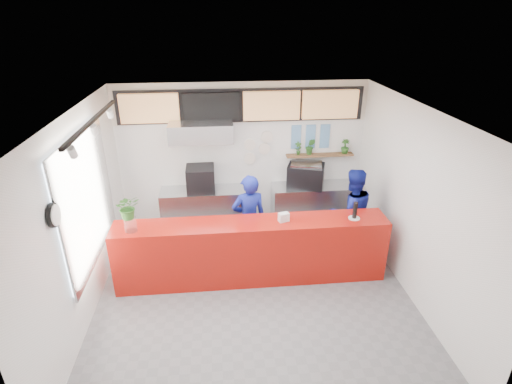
% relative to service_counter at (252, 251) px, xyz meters
% --- Properties ---
extents(floor, '(5.00, 5.00, 0.00)m').
position_rel_service_counter_xyz_m(floor, '(0.00, -0.40, -0.55)').
color(floor, slate).
rests_on(floor, ground).
extents(ceiling, '(5.00, 5.00, 0.00)m').
position_rel_service_counter_xyz_m(ceiling, '(0.00, -0.40, 2.45)').
color(ceiling, silver).
extents(wall_back, '(5.00, 0.00, 5.00)m').
position_rel_service_counter_xyz_m(wall_back, '(0.00, 2.10, 0.95)').
color(wall_back, white).
rests_on(wall_back, ground).
extents(wall_left, '(0.00, 5.00, 5.00)m').
position_rel_service_counter_xyz_m(wall_left, '(-2.50, -0.40, 0.95)').
color(wall_left, white).
rests_on(wall_left, ground).
extents(wall_right, '(0.00, 5.00, 5.00)m').
position_rel_service_counter_xyz_m(wall_right, '(2.50, -0.40, 0.95)').
color(wall_right, white).
rests_on(wall_right, ground).
extents(service_counter, '(4.50, 0.60, 1.10)m').
position_rel_service_counter_xyz_m(service_counter, '(0.00, 0.00, 0.00)').
color(service_counter, '#9D130B').
rests_on(service_counter, ground).
extents(cream_band, '(5.00, 0.02, 0.80)m').
position_rel_service_counter_xyz_m(cream_band, '(0.00, 2.09, 2.05)').
color(cream_band, beige).
rests_on(cream_band, wall_back).
extents(prep_bench, '(1.80, 0.60, 0.90)m').
position_rel_service_counter_xyz_m(prep_bench, '(-0.80, 1.80, -0.10)').
color(prep_bench, '#B2B5BA').
rests_on(prep_bench, ground).
extents(panini_oven, '(0.56, 0.56, 0.50)m').
position_rel_service_counter_xyz_m(panini_oven, '(-0.87, 1.80, 0.60)').
color(panini_oven, black).
rests_on(panini_oven, prep_bench).
extents(extraction_hood, '(1.20, 0.70, 0.35)m').
position_rel_service_counter_xyz_m(extraction_hood, '(-0.80, 1.75, 1.60)').
color(extraction_hood, '#B2B5BA').
rests_on(extraction_hood, ceiling).
extents(hood_lip, '(1.20, 0.69, 0.31)m').
position_rel_service_counter_xyz_m(hood_lip, '(-0.80, 1.75, 1.40)').
color(hood_lip, '#B2B5BA').
rests_on(hood_lip, ceiling).
extents(right_bench, '(1.80, 0.60, 0.90)m').
position_rel_service_counter_xyz_m(right_bench, '(1.50, 1.80, -0.10)').
color(right_bench, '#B2B5BA').
rests_on(right_bench, ground).
extents(espresso_machine, '(0.85, 0.72, 0.46)m').
position_rel_service_counter_xyz_m(espresso_machine, '(1.28, 1.80, 0.58)').
color(espresso_machine, black).
rests_on(espresso_machine, right_bench).
extents(espresso_tray, '(0.71, 0.57, 0.06)m').
position_rel_service_counter_xyz_m(espresso_tray, '(1.28, 1.80, 0.83)').
color(espresso_tray, '#A3A5AA').
rests_on(espresso_tray, espresso_machine).
extents(herb_shelf, '(1.40, 0.18, 0.04)m').
position_rel_service_counter_xyz_m(herb_shelf, '(1.60, 2.00, 0.95)').
color(herb_shelf, brown).
rests_on(herb_shelf, wall_back).
extents(menu_board_far_left, '(1.10, 0.10, 0.55)m').
position_rel_service_counter_xyz_m(menu_board_far_left, '(-1.75, 1.98, 2.00)').
color(menu_board_far_left, tan).
rests_on(menu_board_far_left, wall_back).
extents(menu_board_mid_left, '(1.10, 0.10, 0.55)m').
position_rel_service_counter_xyz_m(menu_board_mid_left, '(-0.59, 1.98, 2.00)').
color(menu_board_mid_left, black).
rests_on(menu_board_mid_left, wall_back).
extents(menu_board_mid_right, '(1.10, 0.10, 0.55)m').
position_rel_service_counter_xyz_m(menu_board_mid_right, '(0.57, 1.98, 2.00)').
color(menu_board_mid_right, tan).
rests_on(menu_board_mid_right, wall_back).
extents(menu_board_far_right, '(1.10, 0.10, 0.55)m').
position_rel_service_counter_xyz_m(menu_board_far_right, '(1.73, 1.98, 2.00)').
color(menu_board_far_right, tan).
rests_on(menu_board_far_right, wall_back).
extents(soffit, '(4.80, 0.04, 0.65)m').
position_rel_service_counter_xyz_m(soffit, '(0.00, 2.06, 2.00)').
color(soffit, black).
rests_on(soffit, wall_back).
extents(window_pane, '(0.04, 2.20, 1.90)m').
position_rel_service_counter_xyz_m(window_pane, '(-2.47, -0.10, 1.15)').
color(window_pane, silver).
rests_on(window_pane, wall_left).
extents(window_frame, '(0.03, 2.30, 2.00)m').
position_rel_service_counter_xyz_m(window_frame, '(-2.45, -0.10, 1.15)').
color(window_frame, '#B2B5BA').
rests_on(window_frame, wall_left).
extents(wall_clock_rim, '(0.05, 0.30, 0.30)m').
position_rel_service_counter_xyz_m(wall_clock_rim, '(-2.46, -1.30, 1.50)').
color(wall_clock_rim, black).
rests_on(wall_clock_rim, wall_left).
extents(wall_clock_face, '(0.02, 0.26, 0.26)m').
position_rel_service_counter_xyz_m(wall_clock_face, '(-2.43, -1.30, 1.50)').
color(wall_clock_face, white).
rests_on(wall_clock_face, wall_left).
extents(track_rail, '(0.05, 2.40, 0.04)m').
position_rel_service_counter_xyz_m(track_rail, '(-2.10, -0.40, 2.39)').
color(track_rail, black).
rests_on(track_rail, ceiling).
extents(dec_plate_a, '(0.24, 0.03, 0.24)m').
position_rel_service_counter_xyz_m(dec_plate_a, '(0.15, 2.07, 1.20)').
color(dec_plate_a, silver).
rests_on(dec_plate_a, wall_back).
extents(dec_plate_b, '(0.24, 0.03, 0.24)m').
position_rel_service_counter_xyz_m(dec_plate_b, '(0.45, 2.07, 1.10)').
color(dec_plate_b, silver).
rests_on(dec_plate_b, wall_back).
extents(dec_plate_c, '(0.24, 0.03, 0.24)m').
position_rel_service_counter_xyz_m(dec_plate_c, '(0.15, 2.07, 0.90)').
color(dec_plate_c, silver).
rests_on(dec_plate_c, wall_back).
extents(dec_plate_d, '(0.24, 0.03, 0.24)m').
position_rel_service_counter_xyz_m(dec_plate_d, '(0.50, 2.07, 1.35)').
color(dec_plate_d, silver).
rests_on(dec_plate_d, wall_back).
extents(photo_frame_a, '(0.20, 0.02, 0.25)m').
position_rel_service_counter_xyz_m(photo_frame_a, '(1.10, 2.08, 1.45)').
color(photo_frame_a, '#598CBF').
rests_on(photo_frame_a, wall_back).
extents(photo_frame_b, '(0.20, 0.02, 0.25)m').
position_rel_service_counter_xyz_m(photo_frame_b, '(1.40, 2.08, 1.45)').
color(photo_frame_b, '#598CBF').
rests_on(photo_frame_b, wall_back).
extents(photo_frame_c, '(0.20, 0.02, 0.25)m').
position_rel_service_counter_xyz_m(photo_frame_c, '(1.70, 2.08, 1.45)').
color(photo_frame_c, '#598CBF').
rests_on(photo_frame_c, wall_back).
extents(photo_frame_d, '(0.20, 0.02, 0.25)m').
position_rel_service_counter_xyz_m(photo_frame_d, '(1.10, 2.08, 1.20)').
color(photo_frame_d, '#598CBF').
rests_on(photo_frame_d, wall_back).
extents(photo_frame_e, '(0.20, 0.02, 0.25)m').
position_rel_service_counter_xyz_m(photo_frame_e, '(1.40, 2.08, 1.20)').
color(photo_frame_e, '#598CBF').
rests_on(photo_frame_e, wall_back).
extents(photo_frame_f, '(0.20, 0.02, 0.25)m').
position_rel_service_counter_xyz_m(photo_frame_f, '(1.70, 2.08, 1.20)').
color(photo_frame_f, '#598CBF').
rests_on(photo_frame_f, wall_back).
extents(staff_center, '(0.68, 0.50, 1.69)m').
position_rel_service_counter_xyz_m(staff_center, '(0.00, 0.57, 0.29)').
color(staff_center, navy).
rests_on(staff_center, ground).
extents(staff_right, '(0.91, 0.76, 1.71)m').
position_rel_service_counter_xyz_m(staff_right, '(1.88, 0.62, 0.31)').
color(staff_right, navy).
rests_on(staff_right, ground).
extents(herb_a, '(0.16, 0.12, 0.28)m').
position_rel_service_counter_xyz_m(herb_a, '(1.14, 2.00, 1.11)').
color(herb_a, '#2A5D20').
rests_on(herb_a, herb_shelf).
extents(herb_b, '(0.23, 0.20, 0.34)m').
position_rel_service_counter_xyz_m(herb_b, '(1.39, 2.00, 1.14)').
color(herb_b, '#2A5D20').
rests_on(herb_b, herb_shelf).
extents(herb_d, '(0.21, 0.20, 0.30)m').
position_rel_service_counter_xyz_m(herb_d, '(2.12, 2.00, 1.12)').
color(herb_d, '#2A5D20').
rests_on(herb_d, herb_shelf).
extents(glass_vase, '(0.24, 0.24, 0.23)m').
position_rel_service_counter_xyz_m(glass_vase, '(-1.90, -0.09, 0.67)').
color(glass_vase, silver).
rests_on(glass_vase, service_counter).
extents(basil_vase, '(0.43, 0.41, 0.39)m').
position_rel_service_counter_xyz_m(basil_vase, '(-1.90, -0.09, 0.97)').
color(basil_vase, '#2A5D20').
rests_on(basil_vase, glass_vase).
extents(napkin_holder, '(0.19, 0.15, 0.15)m').
position_rel_service_counter_xyz_m(napkin_holder, '(0.52, -0.01, 0.62)').
color(napkin_holder, silver).
rests_on(napkin_holder, service_counter).
extents(white_plate, '(0.23, 0.23, 0.01)m').
position_rel_service_counter_xyz_m(white_plate, '(1.70, -0.04, 0.56)').
color(white_plate, silver).
rests_on(white_plate, service_counter).
extents(pepper_mill, '(0.09, 0.09, 0.28)m').
position_rel_service_counter_xyz_m(pepper_mill, '(1.70, -0.04, 0.71)').
color(pepper_mill, black).
rests_on(pepper_mill, white_plate).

